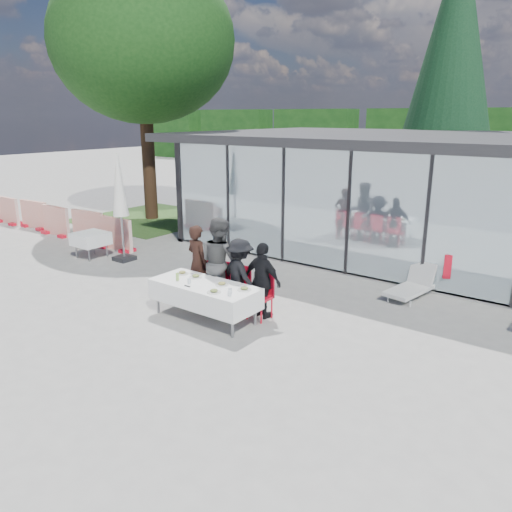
{
  "coord_description": "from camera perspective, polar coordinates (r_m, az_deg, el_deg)",
  "views": [
    {
      "loc": [
        6.49,
        -7.12,
        3.98
      ],
      "look_at": [
        0.26,
        1.2,
        1.03
      ],
      "focal_mm": 35.0,
      "sensor_mm": 36.0,
      "label": 1
    }
  ],
  "objects": [
    {
      "name": "diner_chair_a",
      "position": [
        11.13,
        -6.71,
        -2.27
      ],
      "size": [
        0.44,
        0.44,
        0.97
      ],
      "color": "red",
      "rests_on": "ground"
    },
    {
      "name": "diner_chair_b",
      "position": [
        10.72,
        -4.18,
        -2.93
      ],
      "size": [
        0.44,
        0.44,
        0.97
      ],
      "color": "red",
      "rests_on": "ground"
    },
    {
      "name": "grass_patch",
      "position": [
        20.32,
        -11.8,
        4.25
      ],
      "size": [
        5.0,
        5.0,
        0.02
      ],
      "primitive_type": "cube",
      "color": "#385926",
      "rests_on": "ground"
    },
    {
      "name": "plate_b",
      "position": [
        10.34,
        -6.89,
        -2.32
      ],
      "size": [
        0.27,
        0.27,
        0.07
      ],
      "color": "silver",
      "rests_on": "dining_table"
    },
    {
      "name": "diner_chair_c",
      "position": [
        10.39,
        -1.91,
        -3.51
      ],
      "size": [
        0.44,
        0.44,
        0.97
      ],
      "color": "red",
      "rests_on": "ground"
    },
    {
      "name": "diner_c",
      "position": [
        10.32,
        -1.84,
        -2.22
      ],
      "size": [
        1.26,
        1.26,
        1.56
      ],
      "primitive_type": "imported",
      "rotation": [
        0.0,
        0.0,
        2.84
      ],
      "color": "black",
      "rests_on": "ground"
    },
    {
      "name": "diner_d",
      "position": [
        9.99,
        0.76,
        -2.83
      ],
      "size": [
        1.01,
        1.01,
        1.56
      ],
      "primitive_type": "imported",
      "rotation": [
        0.0,
        0.0,
        3.03
      ],
      "color": "black",
      "rests_on": "ground"
    },
    {
      "name": "conifer_tree",
      "position": [
        21.09,
        21.52,
        20.29
      ],
      "size": [
        4.0,
        4.0,
        10.5
      ],
      "color": "#382316",
      "rests_on": "ground"
    },
    {
      "name": "treeline",
      "position": [
        36.18,
        23.71,
        11.74
      ],
      "size": [
        62.5,
        2.0,
        4.4
      ],
      "color": "#113410",
      "rests_on": "ground"
    },
    {
      "name": "dining_table",
      "position": [
        10.03,
        -5.9,
        -4.3
      ],
      "size": [
        2.26,
        0.96,
        0.75
      ],
      "color": "white",
      "rests_on": "ground"
    },
    {
      "name": "plate_d",
      "position": [
        9.54,
        -1.34,
        -3.77
      ],
      "size": [
        0.27,
        0.27,
        0.07
      ],
      "color": "silver",
      "rests_on": "dining_table"
    },
    {
      "name": "market_umbrella",
      "position": [
        14.22,
        -15.34,
        7.11
      ],
      "size": [
        0.5,
        0.5,
        3.0
      ],
      "color": "black",
      "rests_on": "ground"
    },
    {
      "name": "folded_eyeglasses",
      "position": [
        9.84,
        -7.85,
        -3.43
      ],
      "size": [
        0.14,
        0.03,
        0.01
      ],
      "primitive_type": "cube",
      "color": "black",
      "rests_on": "dining_table"
    },
    {
      "name": "spare_table_left",
      "position": [
        15.03,
        -18.38,
        1.86
      ],
      "size": [
        0.86,
        0.86,
        0.74
      ],
      "color": "white",
      "rests_on": "ground"
    },
    {
      "name": "plate_c",
      "position": [
        9.84,
        -3.92,
        -3.2
      ],
      "size": [
        0.27,
        0.27,
        0.07
      ],
      "color": "silver",
      "rests_on": "dining_table"
    },
    {
      "name": "lounger",
      "position": [
        11.86,
        17.46,
        -3.2
      ],
      "size": [
        0.81,
        1.41,
        0.72
      ],
      "color": "silver",
      "rests_on": "ground"
    },
    {
      "name": "diner_b",
      "position": [
        10.6,
        -4.15,
        -0.71
      ],
      "size": [
        1.14,
        1.14,
        1.93
      ],
      "primitive_type": "imported",
      "rotation": [
        0.0,
        0.0,
        2.89
      ],
      "color": "#4C4C4C",
      "rests_on": "ground"
    },
    {
      "name": "pavilion",
      "position": [
        16.04,
        20.53,
        8.3
      ],
      "size": [
        14.8,
        8.8,
        3.44
      ],
      "color": "gray",
      "rests_on": "ground"
    },
    {
      "name": "drinking_glasses",
      "position": [
        9.53,
        -4.63,
        -3.68
      ],
      "size": [
        1.16,
        0.18,
        0.1
      ],
      "color": "silver",
      "rests_on": "dining_table"
    },
    {
      "name": "construction_barriers",
      "position": [
        18.37,
        -21.74,
        3.61
      ],
      "size": [
        7.8,
        0.6,
        1.0
      ],
      "color": "red",
      "rests_on": "ground"
    },
    {
      "name": "plate_a",
      "position": [
        10.6,
        -8.42,
        -1.92
      ],
      "size": [
        0.27,
        0.27,
        0.07
      ],
      "color": "silver",
      "rests_on": "dining_table"
    },
    {
      "name": "plate_extra",
      "position": [
        9.45,
        -4.83,
        -4.04
      ],
      "size": [
        0.27,
        0.27,
        0.07
      ],
      "color": "silver",
      "rests_on": "dining_table"
    },
    {
      "name": "deciduous_tree",
      "position": [
        20.08,
        -12.92,
        22.65
      ],
      "size": [
        7.04,
        6.4,
        9.38
      ],
      "color": "#382316",
      "rests_on": "ground"
    },
    {
      "name": "ground",
      "position": [
        10.43,
        -5.16,
        -6.65
      ],
      "size": [
        90.0,
        90.0,
        0.0
      ],
      "primitive_type": "plane",
      "color": "gray",
      "rests_on": "ground"
    },
    {
      "name": "diner_chair_d",
      "position": [
        10.05,
        0.69,
        -4.17
      ],
      "size": [
        0.44,
        0.44,
        0.97
      ],
      "color": "red",
      "rests_on": "ground"
    },
    {
      "name": "diner_a",
      "position": [
        11.06,
        -6.68,
        -0.74
      ],
      "size": [
        0.72,
        0.72,
        1.68
      ],
      "primitive_type": "imported",
      "rotation": [
        0.0,
        0.0,
        2.95
      ],
      "color": "black",
      "rests_on": "ground"
    },
    {
      "name": "spare_chair_b",
      "position": [
        12.12,
        21.49,
        -1.78
      ],
      "size": [
        0.6,
        0.6,
        0.97
      ],
      "color": "red",
      "rests_on": "ground"
    },
    {
      "name": "juice_bottle",
      "position": [
        10.2,
        -8.97,
        -2.36
      ],
      "size": [
        0.06,
        0.06,
        0.15
      ],
      "primitive_type": "cylinder",
      "color": "#8BB94D",
      "rests_on": "dining_table"
    }
  ]
}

